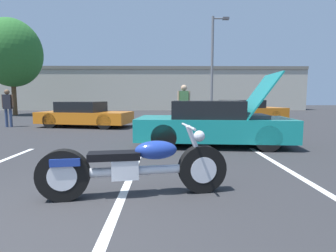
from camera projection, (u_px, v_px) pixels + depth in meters
The scene contains 11 objects.
parking_stripe_middle at pixel (131, 175), 4.63m from camera, with size 0.12×4.68×0.01m, color white.
parking_stripe_back at pixel (295, 174), 4.67m from camera, with size 0.12×4.68×0.01m, color white.
far_building at pixel (150, 88), 28.18m from camera, with size 32.00×4.20×4.40m.
light_pole at pixel (213, 62), 18.62m from camera, with size 1.21×0.28×6.97m.
tree_background at pixel (11, 53), 19.07m from camera, with size 4.26×4.26×7.00m.
motorcycle at pixel (135, 167), 3.61m from camera, with size 2.58×0.73×0.98m.
show_car_hood_open at pixel (213, 124), 7.39m from camera, with size 4.37×2.14×2.01m.
parked_car_left_row at pixel (84, 115), 11.97m from camera, with size 4.36×2.48×1.15m.
parked_car_right_row at pixel (244, 111), 14.70m from camera, with size 4.82×2.84×1.19m.
spectator_near_motorcycle at pixel (184, 103), 10.62m from camera, with size 0.52×0.24×1.85m.
spectator_by_show_car at pixel (8, 105), 11.81m from camera, with size 0.52×0.22×1.70m.
Camera 1 is at (1.58, -2.37, 1.37)m, focal length 28.00 mm.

